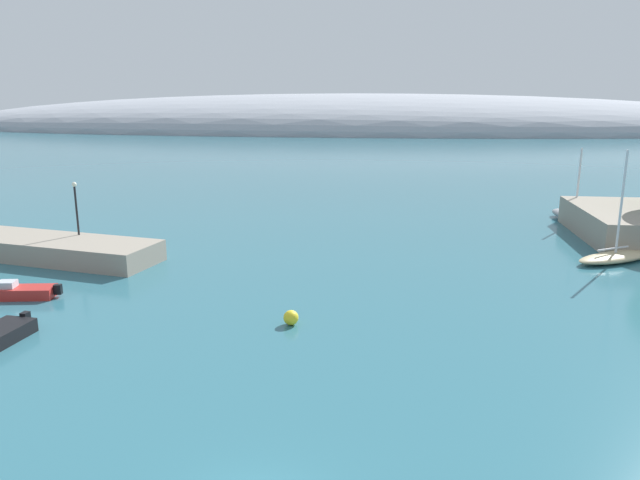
{
  "coord_description": "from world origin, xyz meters",
  "views": [
    {
      "loc": [
        3.81,
        -14.69,
        12.15
      ],
      "look_at": [
        -1.37,
        27.98,
        1.73
      ],
      "focal_mm": 33.67,
      "sensor_mm": 36.0,
      "label": 1
    }
  ],
  "objects_px": {
    "sailboat_sand_mid_mooring": "(615,256)",
    "sailboat_grey_near_shore": "(575,217)",
    "motorboat_red_alongside_breakwater": "(18,292)",
    "mooring_buoy_yellow": "(291,318)",
    "harbor_lamp_post": "(76,202)"
  },
  "relations": [
    {
      "from": "sailboat_sand_mid_mooring",
      "to": "sailboat_grey_near_shore",
      "type": "bearing_deg",
      "value": 54.57
    },
    {
      "from": "sailboat_grey_near_shore",
      "to": "motorboat_red_alongside_breakwater",
      "type": "distance_m",
      "value": 48.91
    },
    {
      "from": "mooring_buoy_yellow",
      "to": "harbor_lamp_post",
      "type": "xyz_separation_m",
      "value": [
        -18.85,
        12.66,
        3.71
      ]
    },
    {
      "from": "motorboat_red_alongside_breakwater",
      "to": "harbor_lamp_post",
      "type": "relative_size",
      "value": 1.17
    },
    {
      "from": "sailboat_grey_near_shore",
      "to": "motorboat_red_alongside_breakwater",
      "type": "relative_size",
      "value": 1.65
    },
    {
      "from": "sailboat_sand_mid_mooring",
      "to": "motorboat_red_alongside_breakwater",
      "type": "height_order",
      "value": "sailboat_sand_mid_mooring"
    },
    {
      "from": "sailboat_grey_near_shore",
      "to": "sailboat_sand_mid_mooring",
      "type": "xyz_separation_m",
      "value": [
        -1.13,
        -14.48,
        -0.11
      ]
    },
    {
      "from": "motorboat_red_alongside_breakwater",
      "to": "harbor_lamp_post",
      "type": "height_order",
      "value": "harbor_lamp_post"
    },
    {
      "from": "sailboat_sand_mid_mooring",
      "to": "harbor_lamp_post",
      "type": "height_order",
      "value": "sailboat_sand_mid_mooring"
    },
    {
      "from": "sailboat_sand_mid_mooring",
      "to": "motorboat_red_alongside_breakwater",
      "type": "distance_m",
      "value": 41.41
    },
    {
      "from": "motorboat_red_alongside_breakwater",
      "to": "harbor_lamp_post",
      "type": "bearing_deg",
      "value": -91.3
    },
    {
      "from": "sailboat_grey_near_shore",
      "to": "motorboat_red_alongside_breakwater",
      "type": "bearing_deg",
      "value": 109.52
    },
    {
      "from": "motorboat_red_alongside_breakwater",
      "to": "sailboat_sand_mid_mooring",
      "type": "bearing_deg",
      "value": -171.15
    },
    {
      "from": "mooring_buoy_yellow",
      "to": "sailboat_sand_mid_mooring",
      "type": "bearing_deg",
      "value": 35.06
    },
    {
      "from": "sailboat_grey_near_shore",
      "to": "motorboat_red_alongside_breakwater",
      "type": "height_order",
      "value": "sailboat_grey_near_shore"
    }
  ]
}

